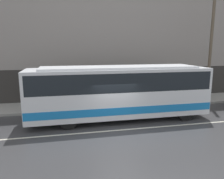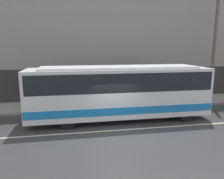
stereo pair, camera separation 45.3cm
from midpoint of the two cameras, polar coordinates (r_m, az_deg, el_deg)
name	(u,v)px [view 1 (the left image)]	position (r m, az deg, el deg)	size (l,w,h in m)	color
ground_plane	(118,130)	(12.35, 0.42, -10.61)	(60.00, 60.00, 0.00)	#38383A
sidewalk	(101,104)	(17.52, -3.58, -3.81)	(60.00, 3.09, 0.17)	gray
building_facade	(97,33)	(18.65, -4.61, 14.46)	(60.00, 0.35, 11.80)	gray
lane_stripe	(118,130)	(12.35, 0.42, -10.59)	(54.00, 0.14, 0.01)	beige
transit_bus	(120,90)	(13.69, 1.05, -0.11)	(11.25, 2.56, 3.40)	silver
utility_pole_near	(211,46)	(19.65, 23.79, 10.40)	(0.24, 0.24, 8.99)	brown
pedestrian_waiting	(51,93)	(18.24, -16.37, -0.96)	(0.36, 0.36, 1.62)	#1E5933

